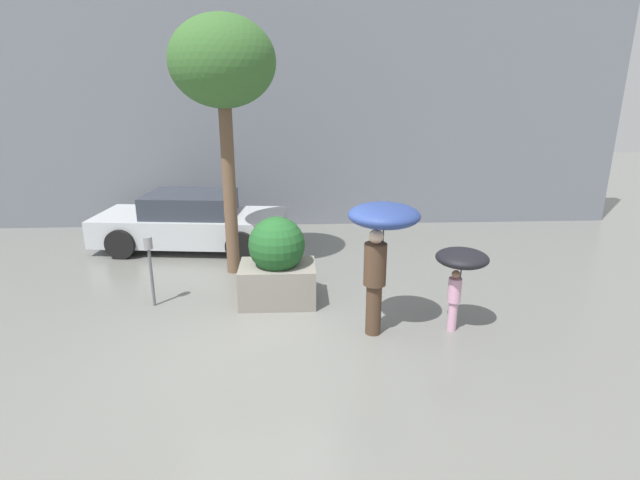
{
  "coord_description": "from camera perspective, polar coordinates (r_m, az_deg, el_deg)",
  "views": [
    {
      "loc": [
        0.62,
        -6.49,
        3.6
      ],
      "look_at": [
        1.01,
        1.6,
        1.05
      ],
      "focal_mm": 28.0,
      "sensor_mm": 36.0,
      "label": 1
    }
  ],
  "objects": [
    {
      "name": "ground_plane",
      "position": [
        7.45,
        -7.35,
        -11.59
      ],
      "size": [
        40.0,
        40.0,
        0.0
      ],
      "primitive_type": "plane",
      "color": "slate"
    },
    {
      "name": "planter_box",
      "position": [
        8.44,
        -4.91,
        -2.67
      ],
      "size": [
        1.28,
        0.95,
        1.5
      ],
      "color": "gray",
      "rests_on": "ground"
    },
    {
      "name": "person_child",
      "position": [
        7.63,
        15.81,
        -2.65
      ],
      "size": [
        0.78,
        0.78,
        1.28
      ],
      "rotation": [
        0.0,
        0.0,
        0.36
      ],
      "color": "#D199B7",
      "rests_on": "ground"
    },
    {
      "name": "building_facade",
      "position": [
        13.02,
        -5.69,
        14.76
      ],
      "size": [
        18.0,
        0.3,
        6.0
      ],
      "color": "slate",
      "rests_on": "ground"
    },
    {
      "name": "street_tree",
      "position": [
        9.51,
        -11.07,
        18.92
      ],
      "size": [
        1.9,
        1.9,
        4.78
      ],
      "color": "brown",
      "rests_on": "ground"
    },
    {
      "name": "parked_car_near",
      "position": [
        11.69,
        -14.47,
        1.99
      ],
      "size": [
        4.34,
        2.24,
        1.26
      ],
      "rotation": [
        0.0,
        0.0,
        1.47
      ],
      "color": "#B7BCC1",
      "rests_on": "ground"
    },
    {
      "name": "parking_meter",
      "position": [
        8.67,
        -18.91,
        -1.81
      ],
      "size": [
        0.14,
        0.14,
        1.22
      ],
      "color": "#595B60",
      "rests_on": "ground"
    },
    {
      "name": "person_adult",
      "position": [
        7.18,
        7.06,
        0.97
      ],
      "size": [
        1.03,
        1.03,
        1.98
      ],
      "rotation": [
        0.0,
        0.0,
        0.64
      ],
      "color": "#473323",
      "rests_on": "ground"
    }
  ]
}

